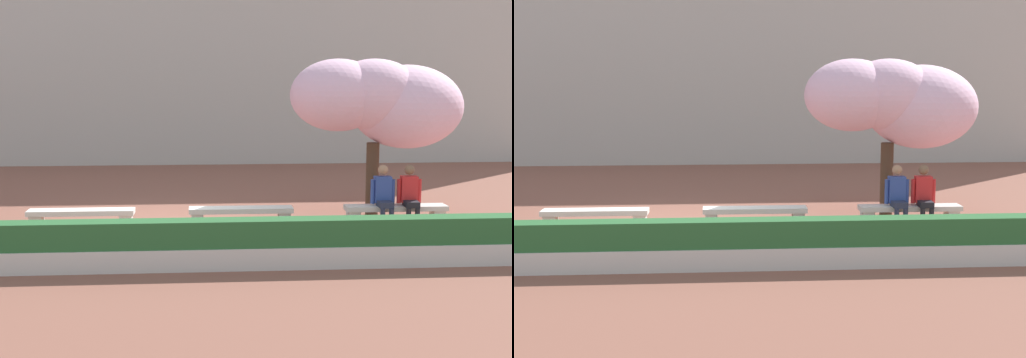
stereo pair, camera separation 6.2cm
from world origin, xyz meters
The scene contains 9 objects.
ground_plane centered at (0.00, 0.00, 0.00)m, with size 100.00×100.00×0.00m, color brown.
building_facade centered at (0.00, 12.63, 5.05)m, with size 28.00×4.00×10.10m, color #B7B2A8.
stone_bench_near_west centered at (-1.60, 0.00, 0.31)m, with size 2.11×0.43×0.45m.
stone_bench_center centered at (1.60, 0.00, 0.31)m, with size 2.11×0.43×0.45m.
stone_bench_near_east centered at (4.80, 0.00, 0.31)m, with size 2.11×0.43×0.45m.
person_seated_left centered at (4.53, -0.05, 0.70)m, with size 0.51×0.68×1.29m.
person_seated_right centered at (5.08, -0.05, 0.70)m, with size 0.51×0.69×1.29m.
cherry_tree_main centered at (4.74, 1.37, 2.55)m, with size 3.86×2.55×3.47m.
planter_hedge_foreground centered at (0.00, -2.92, 0.39)m, with size 15.97×0.50×0.80m.
Camera 1 is at (0.84, -14.21, 3.11)m, focal length 50.00 mm.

